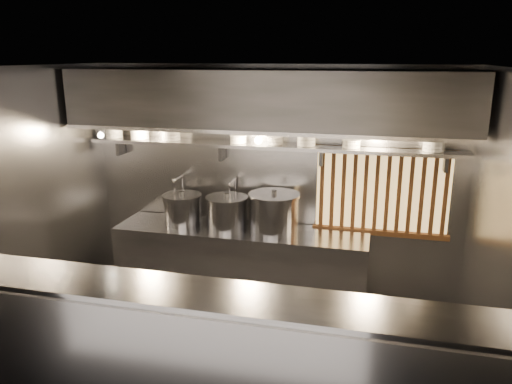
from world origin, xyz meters
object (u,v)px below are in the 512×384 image
at_px(heat_lamp, 99,130).
at_px(stock_pot_right, 274,212).
at_px(stock_pot_mid, 227,212).
at_px(stock_pot_left, 182,209).
at_px(pendant_bulb, 258,140).

distance_m(heat_lamp, stock_pot_right, 2.23).
bearing_deg(stock_pot_mid, stock_pot_left, 175.89).
bearing_deg(stock_pot_mid, stock_pot_right, 3.78).
distance_m(heat_lamp, stock_pot_mid, 1.75).
xyz_separation_m(stock_pot_left, stock_pot_right, (1.14, -0.00, 0.04)).
distance_m(pendant_bulb, stock_pot_left, 1.29).
bearing_deg(stock_pot_right, stock_pot_left, 179.76).
height_order(stock_pot_mid, stock_pot_right, stock_pot_right).
bearing_deg(stock_pot_left, heat_lamp, -159.37).
bearing_deg(pendant_bulb, stock_pot_right, -10.03).
height_order(stock_pot_left, stock_pot_mid, stock_pot_mid).
bearing_deg(pendant_bulb, heat_lamp, -169.00).
bearing_deg(pendant_bulb, stock_pot_left, -178.20).
bearing_deg(stock_pot_right, stock_pot_mid, -176.22).
height_order(pendant_bulb, stock_pot_mid, pendant_bulb).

